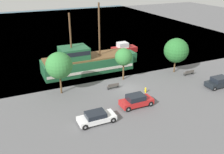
{
  "coord_description": "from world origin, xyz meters",
  "views": [
    {
      "loc": [
        -15.54,
        -28.82,
        15.76
      ],
      "look_at": [
        -1.49,
        2.0,
        1.2
      ],
      "focal_mm": 40.0,
      "sensor_mm": 36.0,
      "label": 1
    }
  ],
  "objects_px": {
    "parked_car_curb_front": "(96,117)",
    "bench_promenade_east": "(113,86)",
    "parked_car_curb_mid": "(220,82)",
    "bench_promenade_west": "(189,73)",
    "fire_hydrant": "(146,90)",
    "pirate_ship": "(86,62)",
    "parked_car_curb_rear": "(136,101)",
    "moored_boat_dockside": "(124,48)"
  },
  "relations": [
    {
      "from": "parked_car_curb_front",
      "to": "bench_promenade_east",
      "type": "bearing_deg",
      "value": 53.05
    },
    {
      "from": "parked_car_curb_mid",
      "to": "bench_promenade_west",
      "type": "height_order",
      "value": "parked_car_curb_mid"
    },
    {
      "from": "fire_hydrant",
      "to": "bench_promenade_east",
      "type": "relative_size",
      "value": 0.45
    },
    {
      "from": "parked_car_curb_front",
      "to": "parked_car_curb_mid",
      "type": "distance_m",
      "value": 19.86
    },
    {
      "from": "parked_car_curb_mid",
      "to": "bench_promenade_east",
      "type": "xyz_separation_m",
      "value": [
        -14.5,
        5.76,
        -0.3
      ]
    },
    {
      "from": "parked_car_curb_mid",
      "to": "bench_promenade_east",
      "type": "height_order",
      "value": "parked_car_curb_mid"
    },
    {
      "from": "pirate_ship",
      "to": "fire_hydrant",
      "type": "height_order",
      "value": "pirate_ship"
    },
    {
      "from": "parked_car_curb_mid",
      "to": "parked_car_curb_rear",
      "type": "distance_m",
      "value": 13.96
    },
    {
      "from": "moored_boat_dockside",
      "to": "parked_car_curb_mid",
      "type": "bearing_deg",
      "value": -76.5
    },
    {
      "from": "moored_boat_dockside",
      "to": "fire_hydrant",
      "type": "bearing_deg",
      "value": -107.83
    },
    {
      "from": "parked_car_curb_front",
      "to": "moored_boat_dockside",
      "type": "bearing_deg",
      "value": 56.43
    },
    {
      "from": "pirate_ship",
      "to": "bench_promenade_west",
      "type": "bearing_deg",
      "value": -30.54
    },
    {
      "from": "pirate_ship",
      "to": "parked_car_curb_front",
      "type": "height_order",
      "value": "pirate_ship"
    },
    {
      "from": "pirate_ship",
      "to": "parked_car_curb_rear",
      "type": "xyz_separation_m",
      "value": [
        1.72,
        -13.79,
        -0.86
      ]
    },
    {
      "from": "parked_car_curb_mid",
      "to": "parked_car_curb_rear",
      "type": "relative_size",
      "value": 1.06
    },
    {
      "from": "bench_promenade_east",
      "to": "bench_promenade_west",
      "type": "distance_m",
      "value": 13.35
    },
    {
      "from": "parked_car_curb_mid",
      "to": "fire_hydrant",
      "type": "bearing_deg",
      "value": 165.56
    },
    {
      "from": "bench_promenade_east",
      "to": "pirate_ship",
      "type": "bearing_deg",
      "value": 98.33
    },
    {
      "from": "parked_car_curb_rear",
      "to": "bench_promenade_west",
      "type": "relative_size",
      "value": 2.32
    },
    {
      "from": "pirate_ship",
      "to": "parked_car_curb_mid",
      "type": "relative_size",
      "value": 3.66
    },
    {
      "from": "pirate_ship",
      "to": "moored_boat_dockside",
      "type": "relative_size",
      "value": 3.17
    },
    {
      "from": "fire_hydrant",
      "to": "bench_promenade_west",
      "type": "height_order",
      "value": "bench_promenade_west"
    },
    {
      "from": "parked_car_curb_front",
      "to": "bench_promenade_west",
      "type": "relative_size",
      "value": 2.36
    },
    {
      "from": "parked_car_curb_mid",
      "to": "parked_car_curb_rear",
      "type": "xyz_separation_m",
      "value": [
        -13.96,
        0.04,
        0.04
      ]
    },
    {
      "from": "moored_boat_dockside",
      "to": "parked_car_curb_front",
      "type": "distance_m",
      "value": 26.74
    },
    {
      "from": "fire_hydrant",
      "to": "moored_boat_dockside",
      "type": "bearing_deg",
      "value": 72.17
    },
    {
      "from": "moored_boat_dockside",
      "to": "fire_hydrant",
      "type": "xyz_separation_m",
      "value": [
        -5.84,
        -18.17,
        -0.34
      ]
    },
    {
      "from": "parked_car_curb_mid",
      "to": "bench_promenade_east",
      "type": "relative_size",
      "value": 2.61
    },
    {
      "from": "parked_car_curb_mid",
      "to": "fire_hydrant",
      "type": "distance_m",
      "value": 11.24
    },
    {
      "from": "moored_boat_dockside",
      "to": "parked_car_curb_rear",
      "type": "xyz_separation_m",
      "value": [
        -8.92,
        -20.93,
        0.02
      ]
    },
    {
      "from": "moored_boat_dockside",
      "to": "parked_car_curb_mid",
      "type": "height_order",
      "value": "moored_boat_dockside"
    },
    {
      "from": "parked_car_curb_front",
      "to": "bench_promenade_east",
      "type": "height_order",
      "value": "parked_car_curb_front"
    },
    {
      "from": "pirate_ship",
      "to": "moored_boat_dockside",
      "type": "height_order",
      "value": "pirate_ship"
    },
    {
      "from": "pirate_ship",
      "to": "parked_car_curb_mid",
      "type": "distance_m",
      "value": 20.93
    },
    {
      "from": "parked_car_curb_rear",
      "to": "bench_promenade_east",
      "type": "distance_m",
      "value": 5.75
    },
    {
      "from": "parked_car_curb_mid",
      "to": "parked_car_curb_rear",
      "type": "height_order",
      "value": "parked_car_curb_rear"
    },
    {
      "from": "parked_car_curb_front",
      "to": "bench_promenade_east",
      "type": "distance_m",
      "value": 8.85
    },
    {
      "from": "bench_promenade_east",
      "to": "bench_promenade_west",
      "type": "relative_size",
      "value": 0.94
    },
    {
      "from": "bench_promenade_west",
      "to": "pirate_ship",
      "type": "bearing_deg",
      "value": 149.46
    },
    {
      "from": "pirate_ship",
      "to": "fire_hydrant",
      "type": "relative_size",
      "value": 21.16
    },
    {
      "from": "parked_car_curb_front",
      "to": "bench_promenade_west",
      "type": "distance_m",
      "value": 19.78
    },
    {
      "from": "pirate_ship",
      "to": "parked_car_curb_mid",
      "type": "bearing_deg",
      "value": -41.4
    }
  ]
}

